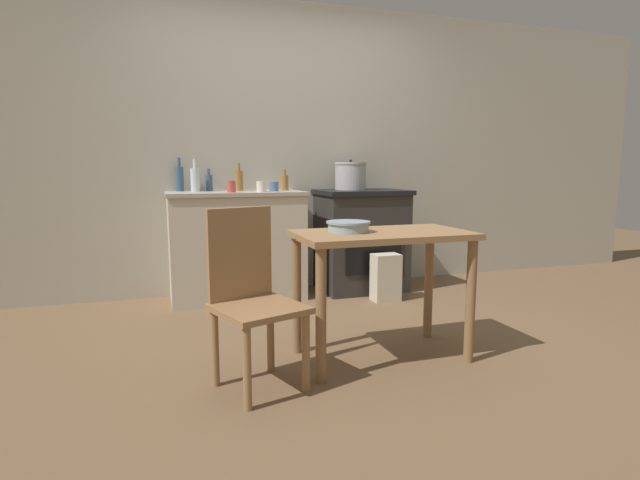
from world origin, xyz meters
The scene contains 17 objects.
ground_plane centered at (0.00, 0.00, 0.00)m, with size 14.00×14.00×0.00m, color brown.
wall_back centered at (0.00, 1.58, 1.27)m, with size 8.00×0.07×2.55m.
counter_cabinet centered at (-0.47, 1.30, 0.46)m, with size 1.13×0.54×0.91m.
stove centered at (0.65, 1.27, 0.46)m, with size 0.78×0.60×0.91m.
work_table centered at (0.11, -0.31, 0.61)m, with size 0.99×0.55×0.74m.
chair centered at (-0.67, -0.43, 0.47)m, with size 0.51×0.51×0.90m.
flour_sack centered at (0.69, 0.83, 0.20)m, with size 0.23×0.16×0.39m, color beige.
stock_pot centered at (0.56, 1.31, 1.03)m, with size 0.29×0.29×0.27m.
mixing_bowl_large centered at (-0.08, -0.26, 0.78)m, with size 0.25×0.25×0.06m.
bottle_far_left centered at (-0.67, 1.47, 0.98)m, with size 0.06×0.06×0.19m.
bottle_left centered at (-0.91, 1.49, 1.02)m, with size 0.07×0.07×0.28m.
bottle_mid_left centered at (-0.42, 1.44, 1.00)m, with size 0.07×0.07×0.24m.
bottle_center_left centered at (-0.03, 1.39, 0.98)m, with size 0.07×0.07×0.18m.
bottle_center centered at (-0.79, 1.39, 1.01)m, with size 0.08×0.08×0.27m.
cup_center_right centered at (-0.16, 1.25, 0.95)m, with size 0.08×0.08×0.08m, color #4C6B99.
cup_mid_right centered at (-0.28, 1.17, 0.95)m, with size 0.08×0.08×0.09m, color silver.
cup_right centered at (-0.53, 1.15, 0.95)m, with size 0.07×0.07×0.09m, color #B74C42.
Camera 1 is at (-1.12, -2.86, 1.10)m, focal length 28.00 mm.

